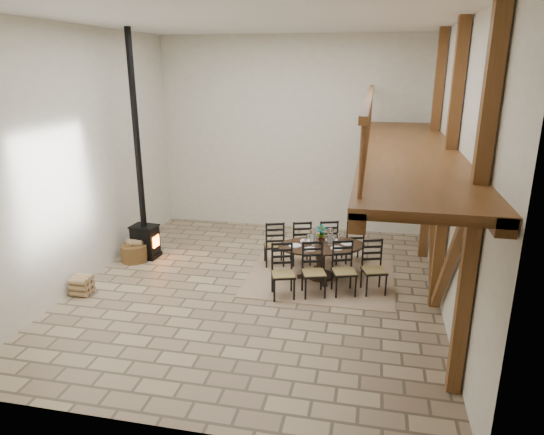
% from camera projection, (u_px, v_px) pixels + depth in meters
% --- Properties ---
extents(ground, '(8.00, 8.00, 0.00)m').
position_uv_depth(ground, '(256.00, 288.00, 9.66)').
color(ground, tan).
rests_on(ground, ground).
extents(room_shell, '(7.02, 8.02, 5.01)m').
position_uv_depth(room_shell, '(320.00, 139.00, 8.52)').
color(room_shell, silver).
rests_on(room_shell, ground).
extents(rug, '(3.00, 2.50, 0.02)m').
position_uv_depth(rug, '(320.00, 277.00, 10.14)').
color(rug, tan).
rests_on(rug, ground).
extents(dining_table, '(2.71, 2.57, 1.15)m').
position_uv_depth(dining_table, '(321.00, 261.00, 10.04)').
color(dining_table, black).
rests_on(dining_table, ground).
extents(wood_stove, '(0.63, 0.51, 5.00)m').
position_uv_depth(wood_stove, '(143.00, 209.00, 10.91)').
color(wood_stove, black).
rests_on(wood_stove, ground).
extents(log_basket, '(0.59, 0.59, 0.48)m').
position_uv_depth(log_basket, '(134.00, 252.00, 10.97)').
color(log_basket, brown).
rests_on(log_basket, ground).
extents(log_stack, '(0.36, 0.37, 0.37)m').
position_uv_depth(log_stack, '(82.00, 285.00, 9.37)').
color(log_stack, tan).
rests_on(log_stack, ground).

